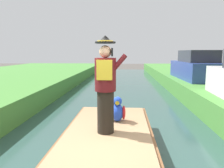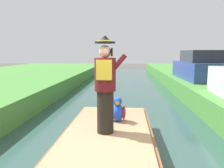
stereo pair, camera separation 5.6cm
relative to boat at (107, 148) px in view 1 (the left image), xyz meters
name	(u,v)px [view 1 (the left image)]	position (x,y,z in m)	size (l,w,h in m)	color
boat	(107,148)	(0.00, 0.00, 0.00)	(1.83, 4.21, 0.61)	brown
person_pirate	(106,85)	(-0.03, 0.02, 1.23)	(0.61, 0.42, 1.85)	black
parrot_plush	(117,111)	(0.17, 0.71, 0.55)	(0.36, 0.34, 0.57)	blue
parked_car_blue	(196,67)	(4.09, 7.55, 1.09)	(1.81, 4.05, 1.50)	#2D4293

